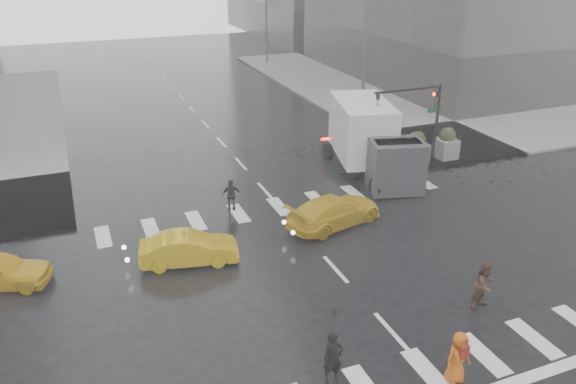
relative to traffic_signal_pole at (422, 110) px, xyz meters
name	(u,v)px	position (x,y,z in m)	size (l,w,h in m)	color
ground	(336,269)	(-9.01, -8.01, -3.22)	(120.00, 120.00, 0.00)	black
sidewalk_ne	(463,104)	(10.49, 9.49, -3.14)	(35.00, 35.00, 0.15)	gray
road_markings	(336,269)	(-9.01, -8.01, -3.21)	(18.00, 48.00, 0.01)	silver
traffic_signal_pole	(422,110)	(0.00, 0.00, 0.00)	(4.45, 0.42, 4.50)	black
street_lamp_near	(364,45)	(1.86, 9.99, 1.73)	(2.15, 0.22, 9.00)	#59595B
street_lamp_far	(265,13)	(1.86, 29.99, 1.73)	(2.15, 0.22, 9.00)	#59595B
planter_west	(385,153)	(-2.01, 0.19, -2.23)	(1.10, 1.10, 1.80)	gray
planter_mid	(416,148)	(-0.01, 0.19, -2.23)	(1.10, 1.10, 1.80)	gray
planter_east	(446,144)	(1.99, 0.19, -2.23)	(1.10, 1.10, 1.80)	gray
pedestrian_black	(334,334)	(-11.73, -13.29, -1.59)	(1.02, 1.04, 2.43)	black
pedestrian_brown	(485,285)	(-5.42, -12.01, -2.35)	(0.85, 0.66, 1.74)	#462519
pedestrian_orange	(458,357)	(-8.49, -14.58, -2.40)	(0.80, 0.54, 1.61)	#C8530E
pedestrian_far_a	(231,195)	(-11.18, -1.57, -2.45)	(0.90, 0.55, 1.54)	black
pedestrian_far_b	(353,155)	(-3.61, 0.83, -2.37)	(1.10, 0.61, 1.70)	black
taxi_mid	(189,249)	(-14.05, -5.45, -2.60)	(1.31, 3.75, 1.24)	#D6A40B
taxi_rear	(334,211)	(-7.41, -4.62, -2.56)	(1.85, 4.02, 1.32)	#D6A40B
box_truck	(371,138)	(-3.06, 0.02, -1.22)	(2.64, 7.04, 3.74)	silver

